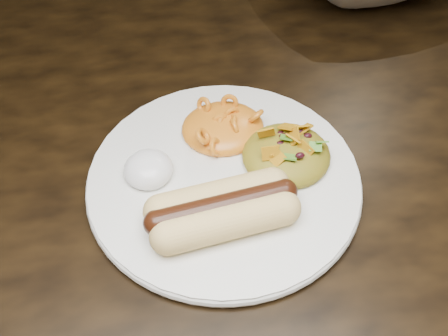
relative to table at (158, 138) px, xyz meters
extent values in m
cube|color=black|center=(0.00, 0.00, 0.07)|extent=(1.60, 0.90, 0.04)
cylinder|color=white|center=(0.06, -0.16, 0.10)|extent=(0.34, 0.34, 0.01)
cylinder|color=#F6D184|center=(0.04, -0.23, 0.12)|extent=(0.11, 0.04, 0.03)
cylinder|color=#F6D184|center=(0.04, -0.20, 0.12)|extent=(0.11, 0.04, 0.03)
cylinder|color=#351C09|center=(0.04, -0.21, 0.13)|extent=(0.12, 0.04, 0.02)
ellipsoid|color=gold|center=(0.07, -0.10, 0.12)|extent=(0.10, 0.09, 0.03)
ellipsoid|color=white|center=(-0.01, -0.15, 0.12)|extent=(0.05, 0.05, 0.03)
ellipsoid|color=#BC5015|center=(0.12, -0.15, 0.12)|extent=(0.09, 0.08, 0.03)
camera|label=1|loc=(0.00, -0.48, 0.49)|focal=42.00mm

